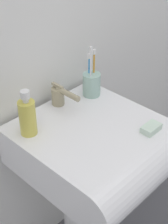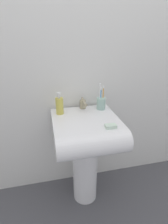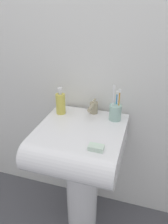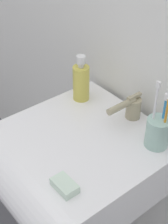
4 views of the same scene
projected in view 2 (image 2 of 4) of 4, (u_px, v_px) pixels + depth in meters
ground_plane at (85, 195)px, 1.64m from camera, size 6.00×6.00×0.00m
wall_back at (77, 59)px, 1.39m from camera, size 5.00×0.05×2.40m
sink_pedestal at (85, 168)px, 1.51m from camera, size 0.21×0.21×0.64m
sink_basin at (87, 131)px, 1.29m from camera, size 0.49×0.54×0.16m
faucet at (83, 104)px, 1.45m from camera, size 0.05×0.14×0.09m
toothbrush_cup at (101, 103)px, 1.44m from camera, size 0.07×0.07×0.22m
soap_bottle at (60, 105)px, 1.35m from camera, size 0.06×0.06×0.17m
bar_soap at (111, 126)px, 1.17m from camera, size 0.07×0.05×0.02m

